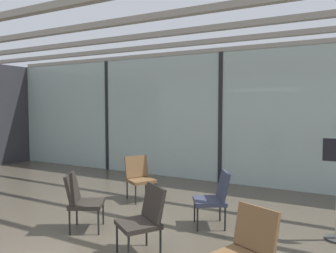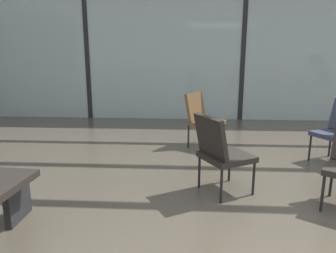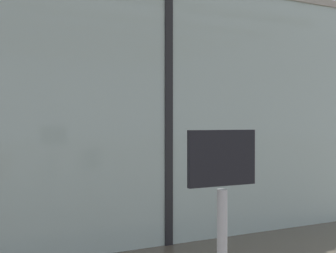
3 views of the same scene
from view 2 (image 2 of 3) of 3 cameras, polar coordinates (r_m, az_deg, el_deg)
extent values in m
cube|color=#A3B7B2|center=(7.28, 13.56, 13.74)|extent=(14.00, 0.08, 3.20)
cube|color=black|center=(7.53, -14.53, 13.66)|extent=(0.10, 0.12, 3.20)
cube|color=black|center=(7.28, 13.56, 13.74)|extent=(0.10, 0.12, 3.20)
ellipsoid|color=silver|center=(12.46, 11.41, 14.73)|extent=(13.59, 3.74, 3.74)
sphere|color=#9D9DA0|center=(13.19, -17.57, 14.29)|extent=(2.06, 2.06, 2.06)
sphere|color=black|center=(10.85, -8.03, 16.60)|extent=(0.28, 0.28, 0.28)
sphere|color=black|center=(10.72, -3.10, 16.75)|extent=(0.28, 0.28, 0.28)
sphere|color=black|center=(10.65, 1.93, 16.78)|extent=(0.28, 0.28, 0.28)
sphere|color=black|center=(10.66, 6.98, 16.69)|extent=(0.28, 0.28, 0.28)
sphere|color=black|center=(10.75, 11.98, 16.48)|extent=(0.28, 0.28, 0.28)
cube|color=#28231E|center=(3.45, 10.65, -5.44)|extent=(0.66, 0.66, 0.06)
cube|color=#28231E|center=(3.26, 7.80, -1.85)|extent=(0.36, 0.49, 0.44)
cylinder|color=black|center=(3.50, 15.38, -9.17)|extent=(0.03, 0.03, 0.37)
cylinder|color=black|center=(3.80, 11.17, -7.13)|extent=(0.03, 0.03, 0.37)
cylinder|color=black|center=(3.25, 9.72, -10.64)|extent=(0.03, 0.03, 0.37)
cylinder|color=black|center=(3.57, 5.74, -8.28)|extent=(0.03, 0.03, 0.37)
cylinder|color=black|center=(3.39, 26.40, -10.91)|extent=(0.03, 0.03, 0.37)
cylinder|color=black|center=(3.77, 27.70, -8.61)|extent=(0.03, 0.03, 0.37)
cube|color=#33384C|center=(4.85, 28.22, -1.37)|extent=(0.65, 0.65, 0.06)
cylinder|color=black|center=(4.86, 24.50, -3.57)|extent=(0.03, 0.03, 0.37)
cylinder|color=black|center=(5.18, 27.49, -2.88)|extent=(0.03, 0.03, 0.37)
cube|color=brown|center=(5.07, 7.06, 0.71)|extent=(0.66, 0.66, 0.06)
cube|color=brown|center=(5.12, 5.03, 3.74)|extent=(0.37, 0.48, 0.44)
cylinder|color=black|center=(4.84, 7.98, -2.53)|extent=(0.03, 0.03, 0.37)
cylinder|color=black|center=(5.21, 10.13, -1.49)|extent=(0.03, 0.03, 0.37)
cylinder|color=black|center=(5.04, 3.76, -1.80)|extent=(0.03, 0.03, 0.37)
cylinder|color=black|center=(5.39, 6.11, -0.85)|extent=(0.03, 0.03, 0.37)
cube|color=#262628|center=(3.21, -25.83, -11.79)|extent=(0.06, 0.36, 0.41)
camera|label=1|loc=(3.87, 101.68, 3.54)|focal=34.73mm
camera|label=3|loc=(3.60, 48.36, 8.72)|focal=44.81mm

